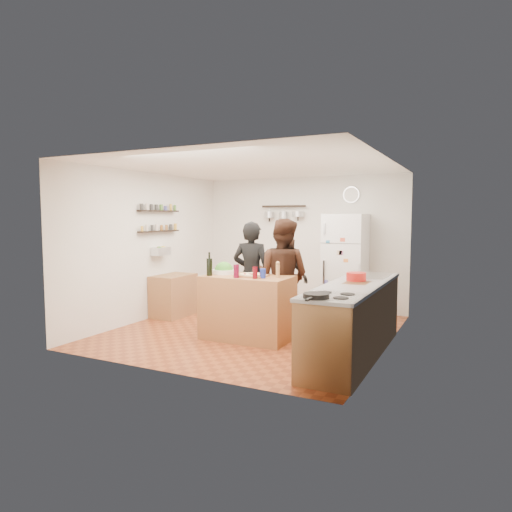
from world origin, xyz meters
The scene contains 26 objects.
room_shell centered at (0.00, 0.39, 1.25)m, with size 4.20×4.20×4.20m.
prep_island centered at (0.13, -0.43, 0.46)m, with size 1.25×0.72×0.91m, color #A06D3A.
pizza_board centered at (0.21, -0.45, 0.92)m, with size 0.42×0.34×0.02m, color brown.
pizza centered at (0.21, -0.45, 0.94)m, with size 0.34×0.34×0.02m, color beige.
salad_bowl centered at (-0.29, -0.38, 0.94)m, with size 0.33×0.33×0.07m, color white.
wine_bottle centered at (-0.37, -0.65, 1.03)m, with size 0.08×0.08×0.25m, color black.
wine_glass_near centered at (0.08, -0.67, 1.00)m, with size 0.08×0.08×0.19m, color #590721.
wine_glass_far centered at (0.35, -0.63, 0.99)m, with size 0.07×0.07×0.16m, color #58070F.
pepper_mill centered at (0.58, -0.38, 1.00)m, with size 0.06×0.06×0.18m, color #A97A47.
salt_canister centered at (0.43, -0.55, 0.98)m, with size 0.08×0.08×0.13m, color navy.
person_left centered at (-0.10, 0.15, 0.84)m, with size 0.61×0.40×1.68m, color black.
person_center centered at (0.45, 0.09, 0.86)m, with size 0.84×0.65×1.73m, color black.
person_back centered at (0.26, 0.58, 0.75)m, with size 0.88×0.37×1.51m, color #2B2826.
counter_run centered at (1.70, -0.55, 0.45)m, with size 0.63×2.63×0.90m, color #9E7042.
stove_top centered at (1.70, -1.50, 0.91)m, with size 0.60×0.62×0.02m, color white.
skillet centered at (1.60, -1.73, 0.95)m, with size 0.27×0.27×0.05m, color black.
sink centered at (1.70, 0.30, 0.92)m, with size 0.50×0.80×0.03m, color silver.
cutting_board centered at (1.70, -0.44, 0.91)m, with size 0.30×0.40×0.02m, color brown.
red_bowl centered at (1.65, -0.28, 0.97)m, with size 0.26×0.26×0.11m, color #AA1813.
fridge centered at (0.95, 1.75, 0.90)m, with size 0.70×0.68×1.80m, color white.
wall_clock centered at (0.95, 2.08, 2.15)m, with size 0.30×0.30×0.03m, color silver.
spice_shelf_lower centered at (-1.93, 0.20, 1.50)m, with size 0.12×1.00×0.03m, color black.
spice_shelf_upper centered at (-1.93, 0.20, 1.85)m, with size 0.12×1.00×0.03m, color black.
produce_basket centered at (-1.90, 0.20, 1.15)m, with size 0.18×0.35×0.14m, color silver.
side_table centered at (-1.74, 0.33, 0.36)m, with size 0.50×0.80×0.73m, color #A57A45.
pot_rack centered at (-0.35, 2.00, 1.95)m, with size 0.90×0.04×0.04m, color black.
Camera 1 is at (3.10, -6.15, 1.76)m, focal length 32.00 mm.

